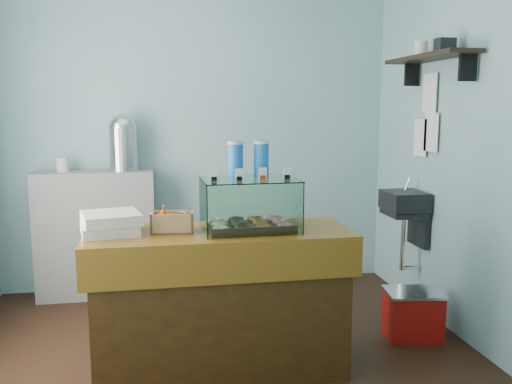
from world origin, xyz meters
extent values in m
plane|color=black|center=(0.00, 0.00, 0.00)|extent=(3.50, 3.50, 0.00)
cube|color=#7CABB5|center=(0.00, 1.50, 1.40)|extent=(3.50, 0.04, 2.80)
cube|color=#7CABB5|center=(0.00, -1.50, 1.40)|extent=(3.50, 0.04, 2.80)
cube|color=#7CABB5|center=(1.75, 0.00, 1.40)|extent=(0.04, 3.00, 2.80)
cube|color=black|center=(1.58, 0.55, 0.90)|extent=(0.30, 0.35, 0.15)
cube|color=black|center=(1.71, 0.55, 0.70)|extent=(0.04, 0.30, 0.35)
cylinder|color=silver|center=(1.65, 0.65, 1.02)|extent=(0.02, 0.02, 0.12)
cylinder|color=silver|center=(1.58, 0.55, 0.55)|extent=(0.04, 0.04, 0.45)
cube|color=black|center=(1.60, 0.30, 2.00)|extent=(0.25, 1.00, 0.03)
cube|color=black|center=(1.67, -0.10, 1.90)|extent=(0.12, 0.03, 0.18)
cube|color=black|center=(1.67, 0.70, 1.90)|extent=(0.12, 0.03, 0.18)
cube|color=white|center=(1.73, 0.45, 1.45)|extent=(0.01, 0.21, 0.30)
cube|color=white|center=(1.73, 0.62, 1.40)|extent=(0.01, 0.21, 0.30)
cube|color=white|center=(1.73, 0.50, 1.75)|extent=(0.01, 0.21, 0.30)
cube|color=#48280D|center=(0.00, -0.25, 0.42)|extent=(1.50, 0.56, 0.84)
cube|color=#452109|center=(0.00, -0.25, 0.87)|extent=(1.60, 0.60, 0.06)
cube|color=#452109|center=(0.00, -0.53, 0.75)|extent=(1.60, 0.04, 0.18)
cube|color=gray|center=(-0.90, 1.32, 0.55)|extent=(1.00, 0.32, 1.10)
cube|color=black|center=(0.18, -0.24, 0.91)|extent=(0.52, 0.37, 0.02)
torus|color=beige|center=(-0.01, -0.37, 0.94)|extent=(0.10, 0.10, 0.03)
torus|color=black|center=(0.12, -0.37, 0.94)|extent=(0.10, 0.10, 0.03)
torus|color=brown|center=(0.25, -0.36, 0.94)|extent=(0.10, 0.10, 0.03)
torus|color=pink|center=(0.38, -0.36, 0.94)|extent=(0.10, 0.10, 0.03)
torus|color=beige|center=(-0.01, -0.25, 0.94)|extent=(0.10, 0.10, 0.03)
torus|color=black|center=(0.12, -0.25, 0.94)|extent=(0.10, 0.10, 0.03)
torus|color=brown|center=(0.25, -0.24, 0.94)|extent=(0.10, 0.10, 0.03)
torus|color=pink|center=(0.38, -0.24, 0.94)|extent=(0.10, 0.10, 0.03)
torus|color=beige|center=(-0.01, -0.13, 0.94)|extent=(0.10, 0.10, 0.03)
torus|color=black|center=(0.12, -0.13, 0.94)|extent=(0.10, 0.10, 0.03)
torus|color=brown|center=(0.25, -0.12, 0.94)|extent=(0.10, 0.10, 0.03)
torus|color=pink|center=(0.37, -0.12, 0.94)|extent=(0.10, 0.10, 0.03)
cube|color=white|center=(0.19, -0.45, 1.05)|extent=(0.56, 0.02, 0.31)
cube|color=white|center=(0.18, -0.04, 1.05)|extent=(0.56, 0.02, 0.31)
cube|color=white|center=(-0.10, -0.25, 1.05)|extent=(0.02, 0.41, 0.31)
cube|color=white|center=(0.47, -0.24, 1.05)|extent=(0.02, 0.41, 0.31)
cube|color=white|center=(0.18, -0.24, 1.21)|extent=(0.59, 0.43, 0.01)
cube|color=white|center=(-0.04, -0.30, 1.25)|extent=(0.05, 0.01, 0.07)
cube|color=black|center=(-0.04, -0.30, 1.23)|extent=(0.03, 0.02, 0.02)
cube|color=white|center=(0.11, -0.30, 1.25)|extent=(0.05, 0.01, 0.07)
cube|color=black|center=(0.11, -0.30, 1.23)|extent=(0.03, 0.02, 0.02)
cube|color=white|center=(0.26, -0.29, 1.25)|extent=(0.05, 0.01, 0.07)
cube|color=red|center=(0.26, -0.29, 1.23)|extent=(0.03, 0.02, 0.02)
cube|color=white|center=(0.41, -0.29, 1.25)|extent=(0.05, 0.01, 0.07)
cube|color=black|center=(0.41, -0.29, 1.23)|extent=(0.03, 0.02, 0.02)
cylinder|color=blue|center=(0.12, -0.11, 1.32)|extent=(0.09, 0.09, 0.22)
cylinder|color=silver|center=(0.12, -0.11, 1.42)|extent=(0.10, 0.10, 0.02)
cylinder|color=blue|center=(0.28, -0.11, 1.32)|extent=(0.09, 0.09, 0.22)
cylinder|color=silver|center=(0.28, -0.11, 1.42)|extent=(0.10, 0.10, 0.02)
cube|color=tan|center=(-0.28, -0.23, 0.91)|extent=(0.26, 0.17, 0.01)
cube|color=tan|center=(-0.29, -0.30, 0.96)|extent=(0.25, 0.03, 0.12)
cube|color=tan|center=(-0.28, -0.16, 0.96)|extent=(0.25, 0.03, 0.12)
cube|color=tan|center=(-0.40, -0.22, 0.96)|extent=(0.03, 0.15, 0.12)
cube|color=tan|center=(-0.17, -0.24, 0.96)|extent=(0.03, 0.15, 0.12)
imported|color=#DF5415|center=(-0.33, -0.23, 0.99)|extent=(0.07, 0.08, 0.15)
cylinder|color=#368424|center=(-0.22, -0.24, 0.96)|extent=(0.06, 0.06, 0.10)
cylinder|color=silver|center=(-0.22, -0.24, 1.02)|extent=(0.05, 0.05, 0.01)
cube|color=silver|center=(-0.65, -0.21, 0.93)|extent=(0.37, 0.37, 0.06)
cube|color=silver|center=(-0.64, -0.22, 1.00)|extent=(0.38, 0.38, 0.06)
cylinder|color=silver|center=(-0.65, 1.32, 1.10)|extent=(0.27, 0.27, 0.01)
cylinder|color=silver|center=(-0.65, 1.32, 1.29)|extent=(0.24, 0.24, 0.36)
sphere|color=silver|center=(-0.65, 1.32, 1.47)|extent=(0.24, 0.24, 0.24)
cube|color=#A9110D|center=(1.41, -0.01, 0.16)|extent=(0.41, 0.33, 0.33)
cube|color=silver|center=(1.41, -0.01, 0.34)|extent=(0.43, 0.35, 0.02)
camera|label=1|loc=(-0.36, -3.44, 1.64)|focal=38.00mm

